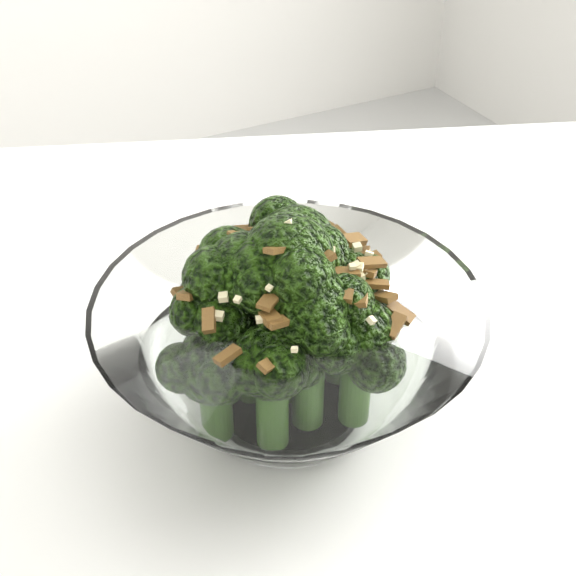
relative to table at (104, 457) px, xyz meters
name	(u,v)px	position (x,y,z in m)	size (l,w,h in m)	color
table	(104,457)	(0.00, 0.00, 0.00)	(1.41, 1.18, 0.75)	white
broccoli_dish	(289,339)	(0.12, -0.07, 0.13)	(0.25, 0.25, 0.16)	white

